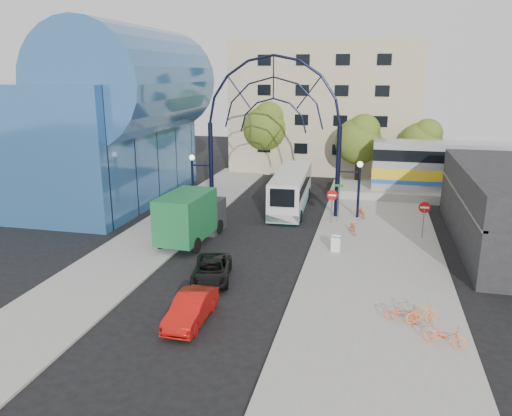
% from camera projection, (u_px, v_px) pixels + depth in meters
% --- Properties ---
extents(ground, '(120.00, 120.00, 0.00)m').
position_uv_depth(ground, '(219.00, 284.00, 26.34)').
color(ground, black).
rests_on(ground, ground).
extents(sidewalk_east, '(8.00, 56.00, 0.12)m').
position_uv_depth(sidewalk_east, '(375.00, 268.00, 28.29)').
color(sidewalk_east, gray).
rests_on(sidewalk_east, ground).
extents(plaza_west, '(5.00, 50.00, 0.12)m').
position_uv_depth(plaza_west, '(153.00, 238.00, 33.41)').
color(plaza_west, gray).
rests_on(plaza_west, ground).
extents(gateway_arch, '(13.64, 0.44, 12.10)m').
position_uv_depth(gateway_arch, '(273.00, 103.00, 37.23)').
color(gateway_arch, black).
rests_on(gateway_arch, ground).
extents(stop_sign, '(0.80, 0.07, 2.50)m').
position_uv_depth(stop_sign, '(332.00, 198.00, 36.01)').
color(stop_sign, slate).
rests_on(stop_sign, sidewalk_east).
extents(do_not_enter_sign, '(0.76, 0.07, 2.48)m').
position_uv_depth(do_not_enter_sign, '(424.00, 211.00, 32.75)').
color(do_not_enter_sign, slate).
rests_on(do_not_enter_sign, sidewalk_east).
extents(street_name_sign, '(0.70, 0.70, 2.80)m').
position_uv_depth(street_name_sign, '(338.00, 195.00, 36.44)').
color(street_name_sign, slate).
rests_on(street_name_sign, sidewalk_east).
extents(sandwich_board, '(0.55, 0.61, 0.99)m').
position_uv_depth(sandwich_board, '(336.00, 242.00, 30.50)').
color(sandwich_board, white).
rests_on(sandwich_board, sidewalk_east).
extents(transit_hall, '(16.50, 18.00, 14.50)m').
position_uv_depth(transit_hall, '(98.00, 122.00, 42.07)').
color(transit_hall, '#316098').
rests_on(transit_hall, ground).
extents(commercial_block_east, '(6.00, 16.00, 5.00)m').
position_uv_depth(commercial_block_east, '(508.00, 208.00, 31.50)').
color(commercial_block_east, black).
rests_on(commercial_block_east, ground).
extents(apartment_block, '(20.00, 12.10, 14.00)m').
position_uv_depth(apartment_block, '(327.00, 107.00, 56.87)').
color(apartment_block, tan).
rests_on(apartment_block, ground).
extents(tree_north_a, '(4.48, 4.48, 7.00)m').
position_uv_depth(tree_north_a, '(360.00, 139.00, 48.10)').
color(tree_north_a, '#382314').
rests_on(tree_north_a, ground).
extents(tree_north_b, '(5.12, 5.12, 8.00)m').
position_uv_depth(tree_north_b, '(267.00, 125.00, 53.91)').
color(tree_north_b, '#382314').
rests_on(tree_north_b, ground).
extents(tree_north_c, '(4.16, 4.16, 6.50)m').
position_uv_depth(tree_north_c, '(423.00, 141.00, 48.72)').
color(tree_north_c, '#382314').
rests_on(tree_north_c, ground).
extents(city_bus, '(2.98, 11.00, 2.99)m').
position_uv_depth(city_bus, '(291.00, 189.00, 40.78)').
color(city_bus, silver).
rests_on(city_bus, ground).
extents(green_truck, '(2.89, 6.81, 3.38)m').
position_uv_depth(green_truck, '(192.00, 216.00, 32.63)').
color(green_truck, black).
rests_on(green_truck, ground).
extents(black_suv, '(2.78, 4.50, 1.16)m').
position_uv_depth(black_suv, '(212.00, 270.00, 26.60)').
color(black_suv, black).
rests_on(black_suv, ground).
extents(red_sedan, '(1.39, 3.94, 1.29)m').
position_uv_depth(red_sedan, '(191.00, 309.00, 22.12)').
color(red_sedan, '#A90E0A').
rests_on(red_sedan, ground).
extents(bike_near_a, '(0.95, 1.73, 0.86)m').
position_uv_depth(bike_near_a, '(353.00, 227.00, 34.12)').
color(bike_near_a, '#DE462C').
rests_on(bike_near_a, sidewalk_east).
extents(bike_near_b, '(0.87, 1.53, 0.88)m').
position_uv_depth(bike_near_b, '(362.00, 212.00, 37.79)').
color(bike_near_b, orange).
rests_on(bike_near_b, sidewalk_east).
extents(bike_far_a, '(1.68, 0.78, 0.85)m').
position_uv_depth(bike_far_a, '(403.00, 313.00, 21.93)').
color(bike_far_a, '#E4582D').
rests_on(bike_far_a, sidewalk_east).
extents(bike_far_b, '(1.52, 0.96, 0.88)m').
position_uv_depth(bike_far_b, '(422.00, 314.00, 21.79)').
color(bike_far_b, orange).
rests_on(bike_far_b, sidewalk_east).
extents(bike_far_c, '(1.77, 1.06, 0.88)m').
position_uv_depth(bike_far_c, '(445.00, 335.00, 20.06)').
color(bike_far_c, orange).
rests_on(bike_far_c, sidewalk_east).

